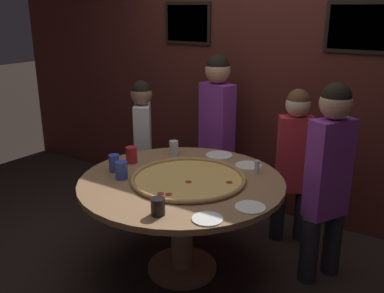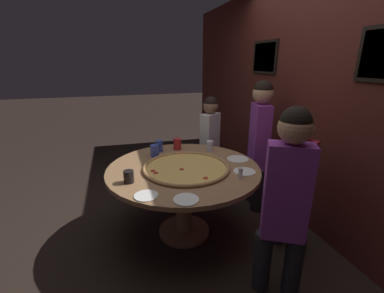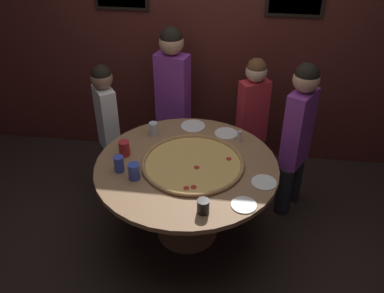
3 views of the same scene
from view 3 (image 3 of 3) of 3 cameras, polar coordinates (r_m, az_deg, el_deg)
ground_plane at (r=3.86m, az=-0.65°, el=-11.31°), size 24.00×24.00×0.00m
back_wall at (r=4.28m, az=1.86°, el=14.34°), size 6.40×0.08×2.60m
dining_table at (r=3.47m, az=-0.71°, el=-4.39°), size 1.46×1.46×0.74m
giant_pizza at (r=3.37m, az=0.12°, el=-2.21°), size 0.82×0.82×0.03m
drink_cup_beside_pizza at (r=3.23m, az=-7.73°, el=-3.30°), size 0.09×0.09×0.13m
drink_cup_centre_back at (r=3.33m, az=-9.71°, el=-2.30°), size 0.08×0.08×0.13m
drink_cup_front_edge at (r=3.72m, az=-5.16°, el=2.35°), size 0.07×0.07×0.12m
drink_cup_near_right at (r=3.49m, az=-9.01°, el=-0.25°), size 0.09×0.09×0.13m
drink_cup_near_left at (r=2.92m, az=1.50°, el=-7.98°), size 0.09×0.09×0.10m
white_plate_right_side at (r=3.86m, az=0.14°, el=2.76°), size 0.22×0.22×0.01m
white_plate_near_front at (r=3.03m, az=6.92°, el=-7.74°), size 0.18×0.18×0.01m
white_plate_beside_cup at (r=3.24m, az=9.57°, el=-4.74°), size 0.19×0.19×0.01m
white_plate_left_side at (r=3.77m, az=4.57°, el=1.76°), size 0.20×0.20×0.01m
condiment_shaker at (r=3.65m, az=6.34°, el=1.36°), size 0.04×0.04×0.10m
diner_far_left at (r=4.09m, az=8.07°, el=4.26°), size 0.34×0.26×1.30m
diner_far_right at (r=4.18m, az=-2.57°, el=7.09°), size 0.40×0.25×1.51m
diner_side_left at (r=4.04m, az=-11.24°, el=3.32°), size 0.28×0.33×1.29m
diner_side_right at (r=3.75m, az=13.93°, el=1.92°), size 0.29×0.38×1.44m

